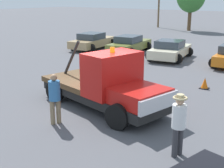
# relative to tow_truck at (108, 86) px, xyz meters

# --- Properties ---
(ground_plane) EXTENTS (160.00, 160.00, 0.00)m
(ground_plane) POSITION_rel_tow_truck_xyz_m (-0.36, 0.08, -0.97)
(ground_plane) COLOR #545459
(tow_truck) EXTENTS (6.13, 3.21, 2.51)m
(tow_truck) POSITION_rel_tow_truck_xyz_m (0.00, 0.00, 0.00)
(tow_truck) COLOR black
(tow_truck) RESTS_ON ground
(person_near_truck) EXTENTS (0.40, 0.40, 1.80)m
(person_near_truck) POSITION_rel_tow_truck_xyz_m (3.74, -1.82, 0.09)
(person_near_truck) COLOR #38383D
(person_near_truck) RESTS_ON ground
(person_at_hood) EXTENTS (0.40, 0.40, 1.78)m
(person_at_hood) POSITION_rel_tow_truck_xyz_m (-0.66, -2.17, 0.06)
(person_at_hood) COLOR #847051
(person_at_hood) RESTS_ON ground
(parked_car_tan) EXTENTS (2.75, 4.89, 1.34)m
(parked_car_tan) POSITION_rel_tow_truck_xyz_m (-9.55, 10.85, -0.32)
(parked_car_tan) COLOR tan
(parked_car_tan) RESTS_ON ground
(parked_car_olive) EXTENTS (2.73, 4.88, 1.34)m
(parked_car_olive) POSITION_rel_tow_truck_xyz_m (-6.11, 11.12, -0.32)
(parked_car_olive) COLOR olive
(parked_car_olive) RESTS_ON ground
(parked_car_cream) EXTENTS (2.94, 4.56, 1.34)m
(parked_car_cream) POSITION_rel_tow_truck_xyz_m (-2.42, 10.65, -0.32)
(parked_car_cream) COLOR beige
(parked_car_cream) RESTS_ON ground
(traffic_cone) EXTENTS (0.40, 0.40, 0.55)m
(traffic_cone) POSITION_rel_tow_truck_xyz_m (2.09, 5.00, -0.72)
(traffic_cone) COLOR black
(traffic_cone) RESTS_ON ground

